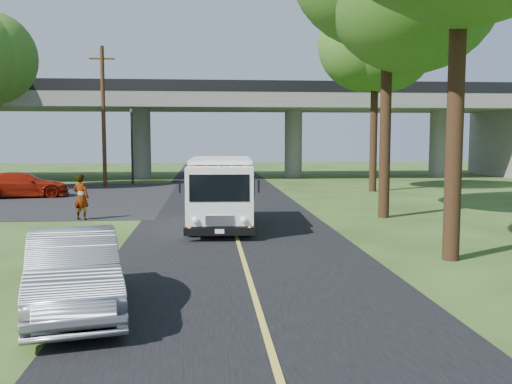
{
  "coord_description": "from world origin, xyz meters",
  "views": [
    {
      "loc": [
        -0.95,
        -13.41,
        3.26
      ],
      "look_at": [
        0.53,
        3.68,
        1.6
      ],
      "focal_mm": 40.0,
      "sensor_mm": 36.0,
      "label": 1
    }
  ],
  "objects": [
    {
      "name": "tree_right_far",
      "position": [
        9.21,
        19.84,
        8.3
      ],
      "size": [
        5.77,
        5.67,
        10.99
      ],
      "color": "#382314",
      "rests_on": "ground"
    },
    {
      "name": "parking_lot",
      "position": [
        -11.0,
        18.0,
        0.01
      ],
      "size": [
        16.0,
        18.0,
        0.01
      ],
      "primitive_type": "cube",
      "color": "black",
      "rests_on": "ground"
    },
    {
      "name": "lane_line",
      "position": [
        0.0,
        10.0,
        0.03
      ],
      "size": [
        0.12,
        90.0,
        0.01
      ],
      "primitive_type": "cube",
      "color": "gold",
      "rests_on": "road"
    },
    {
      "name": "utility_pole",
      "position": [
        -7.5,
        24.0,
        4.59
      ],
      "size": [
        1.6,
        0.26,
        9.0
      ],
      "color": "#472D19",
      "rests_on": "ground"
    },
    {
      "name": "step_van",
      "position": [
        -0.45,
        6.96,
        1.35
      ],
      "size": [
        2.41,
        6.0,
        2.49
      ],
      "rotation": [
        0.0,
        0.0,
        -0.04
      ],
      "color": "white",
      "rests_on": "ground"
    },
    {
      "name": "silver_sedan",
      "position": [
        -3.44,
        -2.74,
        0.75
      ],
      "size": [
        2.59,
        4.8,
        1.5
      ],
      "primitive_type": "imported",
      "rotation": [
        0.0,
        0.0,
        0.23
      ],
      "color": "gray",
      "rests_on": "ground"
    },
    {
      "name": "overpass",
      "position": [
        0.0,
        32.0,
        4.56
      ],
      "size": [
        54.0,
        10.0,
        7.3
      ],
      "color": "slate",
      "rests_on": "ground"
    },
    {
      "name": "road",
      "position": [
        0.0,
        10.0,
        0.01
      ],
      "size": [
        7.0,
        90.0,
        0.02
      ],
      "primitive_type": "cube",
      "color": "black",
      "rests_on": "ground"
    },
    {
      "name": "red_sedan",
      "position": [
        -10.84,
        18.16,
        0.69
      ],
      "size": [
        5.04,
        2.86,
        1.38
      ],
      "primitive_type": "imported",
      "rotation": [
        0.0,
        0.0,
        1.78
      ],
      "color": "#971909",
      "rests_on": "ground"
    },
    {
      "name": "pedestrian",
      "position": [
        -5.86,
        9.29,
        0.91
      ],
      "size": [
        0.79,
        0.67,
        1.83
      ],
      "primitive_type": "imported",
      "rotation": [
        0.0,
        0.0,
        2.74
      ],
      "color": "gray",
      "rests_on": "ground"
    },
    {
      "name": "traffic_signal",
      "position": [
        -6.0,
        26.0,
        3.2
      ],
      "size": [
        0.18,
        0.22,
        5.2
      ],
      "color": "black",
      "rests_on": "ground"
    },
    {
      "name": "ground",
      "position": [
        0.0,
        0.0,
        0.0
      ],
      "size": [
        120.0,
        120.0,
        0.0
      ],
      "primitive_type": "plane",
      "color": "#293D15",
      "rests_on": "ground"
    }
  ]
}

